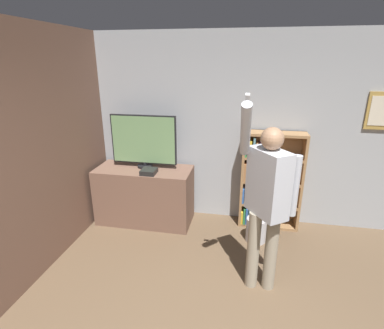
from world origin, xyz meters
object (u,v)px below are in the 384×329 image
Objects in this scene: television at (144,141)px; game_console at (149,171)px; person at (267,197)px; waste_bin at (256,230)px; bookshelf at (265,180)px.

game_console is at bearing -60.22° from television.
waste_bin is at bearing 146.38° from person.
game_console is at bearing -166.07° from bookshelf.
television is 0.46× the size of person.
bookshelf is at bearing 13.93° from game_console.
person is (1.67, -1.19, -0.16)m from television.
game_console reaches higher than waste_bin.
game_console is 0.11× the size of person.
game_console is at bearing 177.35° from waste_bin.
television is 1.98m from waste_bin.
television is 2.06m from person.
person is 1.26m from waste_bin.
game_console is (0.14, -0.25, -0.36)m from television.
person reaches higher than television.
bookshelf is (1.73, 0.15, -0.53)m from television.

